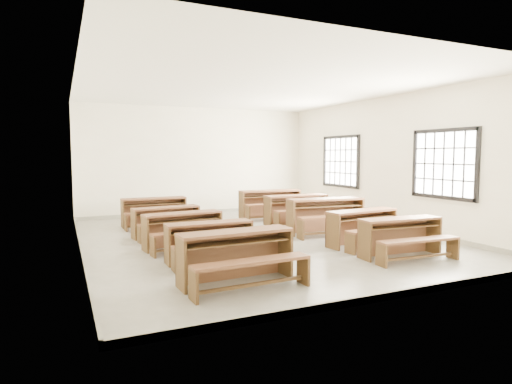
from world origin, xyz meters
name	(u,v)px	position (x,y,z in m)	size (l,w,h in m)	color
room	(260,138)	(0.09, 0.00, 2.14)	(8.50, 8.50, 3.20)	gray
desk_set_0	(238,253)	(-1.57, -2.82, 0.43)	(1.67, 0.92, 0.74)	brown
desk_set_1	(210,239)	(-1.52, -1.48, 0.38)	(1.47, 0.76, 0.66)	brown
desk_set_2	(184,227)	(-1.66, -0.29, 0.40)	(1.60, 0.96, 0.68)	brown
desk_set_3	(167,220)	(-1.70, 0.97, 0.38)	(1.53, 0.91, 0.66)	brown
desk_set_4	(155,210)	(-1.66, 2.51, 0.42)	(1.59, 0.84, 0.71)	brown
desk_set_5	(402,234)	(1.63, -2.58, 0.40)	(1.57, 0.88, 0.69)	brown
desk_set_6	(364,225)	(1.65, -1.53, 0.41)	(1.64, 0.99, 0.70)	brown
desk_set_7	(327,213)	(1.71, -0.12, 0.47)	(1.87, 1.10, 0.80)	brown
desk_set_8	(297,207)	(1.75, 1.27, 0.44)	(1.69, 0.89, 0.76)	brown
desk_set_9	(271,202)	(1.63, 2.57, 0.46)	(1.81, 1.03, 0.79)	brown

